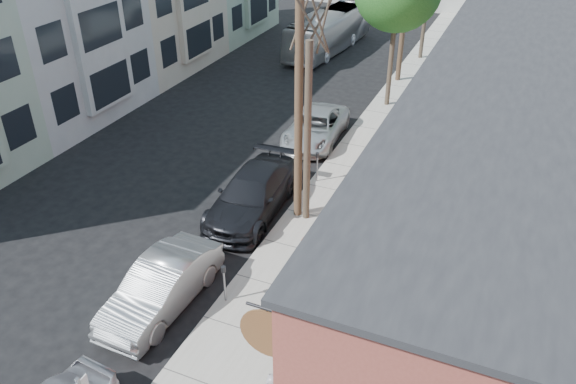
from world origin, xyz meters
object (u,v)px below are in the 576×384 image
at_px(parking_meter_near, 224,278).
at_px(cyclist, 312,261).
at_px(tree_bare, 307,136).
at_px(utility_pole_near, 297,73).
at_px(car_2, 252,194).
at_px(patron_green, 325,369).
at_px(bus, 329,31).
at_px(parking_meter_far, 317,162).
at_px(car_3, 316,127).
at_px(car_1, 161,286).

height_order(parking_meter_near, cyclist, cyclist).
bearing_deg(cyclist, tree_bare, -88.31).
distance_m(utility_pole_near, car_2, 4.92).
distance_m(patron_green, bus, 27.79).
xyz_separation_m(utility_pole_near, car_2, (-1.59, -0.33, -4.65)).
distance_m(parking_meter_far, bus, 17.54).
relative_size(car_3, bus, 0.52).
height_order(tree_bare, car_2, tree_bare).
height_order(parking_meter_far, utility_pole_near, utility_pole_near).
xyz_separation_m(tree_bare, cyclist, (1.53, -3.38, -2.24)).
relative_size(car_1, bus, 0.48).
height_order(patron_green, car_2, patron_green).
xyz_separation_m(parking_meter_far, tree_bare, (0.55, -2.56, 2.35)).
xyz_separation_m(patron_green, car_1, (-5.41, 1.26, -0.33)).
bearing_deg(tree_bare, patron_green, -65.19).
bearing_deg(utility_pole_near, bus, 106.29).
bearing_deg(car_2, parking_meter_far, 59.60).
height_order(car_3, bus, bus).
bearing_deg(cyclist, parking_meter_near, 14.94).
distance_m(parking_meter_far, car_1, 8.46).
bearing_deg(bus, patron_green, -65.54).
bearing_deg(cyclist, car_3, -92.49).
bearing_deg(tree_bare, car_1, -110.79).
distance_m(patron_green, car_3, 14.23).
xyz_separation_m(utility_pole_near, bus, (-5.60, 19.15, -4.12)).
distance_m(car_1, car_3, 11.97).
bearing_deg(car_3, car_2, -94.39).
distance_m(utility_pole_near, patron_green, 9.06).
relative_size(parking_meter_far, car_1, 0.28).
relative_size(patron_green, car_2, 0.35).
xyz_separation_m(parking_meter_near, car_2, (-1.45, 4.72, -0.22)).
height_order(cyclist, car_2, cyclist).
relative_size(parking_meter_far, car_3, 0.26).
height_order(parking_meter_near, bus, bus).
relative_size(parking_meter_near, bus, 0.13).
bearing_deg(parking_meter_far, tree_bare, -77.86).
bearing_deg(cyclist, car_2, -64.11).
bearing_deg(car_2, utility_pole_near, 8.54).
height_order(parking_meter_far, cyclist, cyclist).
distance_m(tree_bare, bus, 20.24).
bearing_deg(car_3, tree_bare, -76.59).
relative_size(tree_bare, car_3, 1.33).
xyz_separation_m(car_1, car_3, (0.18, 11.97, -0.06)).
xyz_separation_m(car_3, bus, (-4.01, 12.99, 0.62)).
distance_m(patron_green, car_1, 5.57).
height_order(parking_meter_near, tree_bare, tree_bare).
xyz_separation_m(utility_pole_near, tree_bare, (0.41, -0.07, -2.07)).
distance_m(parking_meter_near, car_2, 4.94).
distance_m(parking_meter_far, car_3, 3.96).
bearing_deg(tree_bare, car_2, -172.60).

